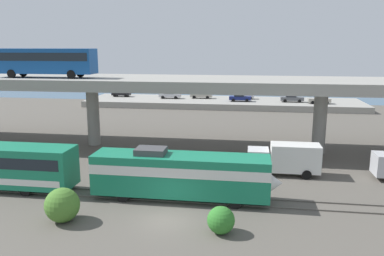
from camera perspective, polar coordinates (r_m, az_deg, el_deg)
name	(u,v)px	position (r m, az deg, el deg)	size (l,w,h in m)	color
ground_plane	(167,220)	(28.83, -3.71, -13.19)	(260.00, 260.00, 0.00)	#565149
rail_strip_near	(175,201)	(31.69, -2.47, -10.66)	(110.00, 0.12, 0.12)	#59544C
rail_strip_far	(179,194)	(33.11, -1.95, -9.63)	(110.00, 0.12, 0.12)	#59544C
train_locomotive	(189,173)	(31.50, -0.41, -6.65)	(15.15, 3.04, 4.18)	#197A56
highway_overpass	(202,85)	(46.07, 1.44, 6.23)	(96.00, 10.67, 8.48)	gray
transit_bus_on_overpass	(45,60)	(49.91, -20.58, 9.26)	(12.00, 2.68, 3.40)	#14478C
service_truck_west	(286,158)	(38.66, 13.49, -4.31)	(6.80, 2.46, 3.04)	silver
pier_parking_lot	(223,103)	(81.52, 4.48, 3.71)	(56.09, 13.21, 1.20)	gray
parked_car_0	(201,95)	(83.44, 1.33, 4.89)	(4.59, 1.90, 1.50)	#9E998C
parked_car_1	(121,93)	(87.65, -10.30, 5.03)	(4.00, 1.84, 1.50)	black
parked_car_2	(240,98)	(79.36, 7.01, 4.43)	(4.36, 1.96, 1.50)	navy
parked_car_3	(292,98)	(80.31, 14.34, 4.24)	(4.48, 1.83, 1.50)	#515459
parked_car_4	(319,100)	(79.58, 18.08, 3.95)	(4.20, 1.96, 1.50)	#9E998C
parked_car_5	(170,95)	(83.34, -3.26, 4.86)	(4.49, 1.97, 1.50)	#B7B7BC
parked_car_6	(244,95)	(83.18, 7.64, 4.76)	(4.02, 1.94, 1.50)	silver
harbor_water	(229,93)	(104.36, 5.39, 5.17)	(140.00, 36.00, 0.01)	#385B7A
shrub_left	(62,205)	(29.50, -18.39, -10.61)	(2.46, 2.46, 2.46)	#46772B
shrub_right	(221,220)	(26.61, 4.24, -13.24)	(1.85, 1.85, 1.85)	#2E7629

